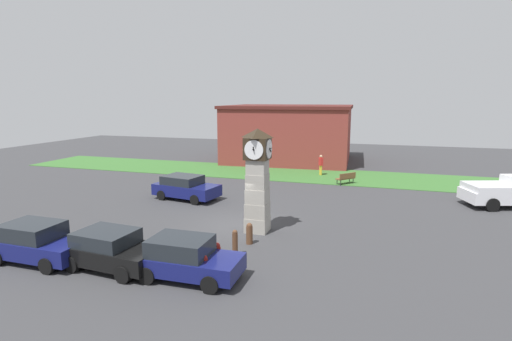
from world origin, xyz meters
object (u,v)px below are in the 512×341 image
bench (346,178)px  pedestrian_near_bench (321,164)px  car_far_lot (186,187)px  bollard_mid_row (217,256)px  bollard_end_row (249,233)px  bollard_near_tower (204,269)px  clock_tower (257,179)px  pickup_truck (509,192)px  car_near_tower (111,249)px  car_by_building (186,258)px  bollard_far_row (235,243)px  car_navy_sedan (37,242)px

bench → pedestrian_near_bench: pedestrian_near_bench is taller
car_far_lot → pedestrian_near_bench: (7.23, 10.72, 0.23)m
bollard_mid_row → bollard_end_row: 2.99m
bollard_near_tower → clock_tower: bearing=89.0°
bollard_near_tower → car_far_lot: bearing=120.4°
bollard_near_tower → pedestrian_near_bench: bearing=87.5°
car_far_lot → pickup_truck: pickup_truck is taller
car_near_tower → car_by_building: car_by_building is taller
bollard_end_row → pickup_truck: size_ratio=0.18×
bollard_end_row → car_far_lot: (-6.56, 6.49, 0.29)m
pedestrian_near_bench → bench: bearing=-51.4°
car_by_building → bollard_far_row: bearing=69.0°
clock_tower → bollard_near_tower: (-0.10, -6.01, -2.11)m
bollard_near_tower → bench: bearing=79.8°
pickup_truck → pedestrian_near_bench: (-12.34, 6.52, 0.09)m
bollard_mid_row → pickup_truck: 19.10m
car_by_building → pedestrian_near_bench: 21.30m
bench → bollard_end_row: bearing=-102.1°
bollard_far_row → car_near_tower: 4.89m
bench → bollard_near_tower: bearing=-100.2°
clock_tower → pedestrian_near_bench: 15.53m
bollard_near_tower → bollard_end_row: size_ratio=1.09×
car_navy_sedan → car_by_building: (6.48, 0.38, -0.02)m
bollard_near_tower → car_far_lot: size_ratio=0.24×
pickup_truck → clock_tower: bearing=-145.9°
bollard_mid_row → car_near_tower: (-3.96, -1.10, 0.21)m
car_navy_sedan → bollard_near_tower: bearing=1.4°
car_by_building → car_far_lot: 11.84m
bollard_near_tower → car_by_building: bearing=166.0°
pickup_truck → bollard_near_tower: bearing=-131.7°
bollard_end_row → bench: (3.05, 14.22, 0.03)m
car_far_lot → bollard_near_tower: bearing=-59.6°
bollard_mid_row → bollard_end_row: bearing=83.7°
pickup_truck → bollard_far_row: bearing=-137.1°
bollard_mid_row → pickup_truck: (13.33, 13.67, 0.39)m
car_near_tower → car_by_building: 3.18m
car_navy_sedan → bollard_end_row: bearing=30.1°
bench → car_navy_sedan: bearing=-119.7°
car_navy_sedan → bench: size_ratio=2.59×
bollard_near_tower → car_near_tower: bearing=177.9°
bollard_end_row → car_by_building: size_ratio=0.25×
bollard_far_row → pedestrian_near_bench: size_ratio=0.64×
car_near_tower → bollard_mid_row: bearing=15.5°
bollard_far_row → pedestrian_near_bench: pedestrian_near_bench is taller
car_by_building → car_far_lot: (-5.46, 10.51, 0.02)m
clock_tower → car_near_tower: clock_tower is taller
clock_tower → bench: clock_tower is taller
car_far_lot → bollard_mid_row: bearing=-56.6°
car_near_tower → bench: 19.71m
bollard_mid_row → pickup_truck: size_ratio=0.19×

